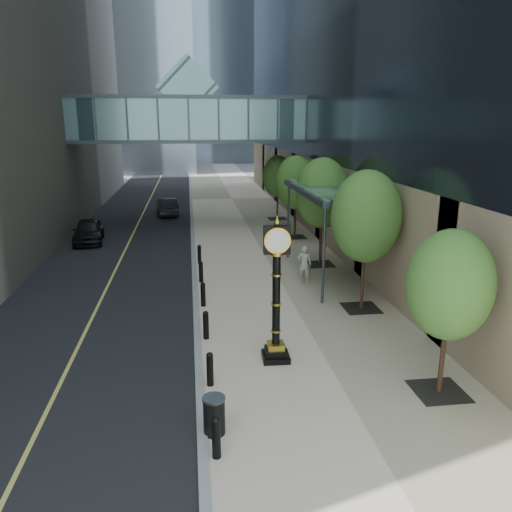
# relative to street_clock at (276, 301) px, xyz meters

# --- Properties ---
(ground) EXTENTS (320.00, 320.00, 0.00)m
(ground) POSITION_rel_street_clock_xyz_m (0.58, -5.53, -2.01)
(ground) COLOR gray
(ground) RESTS_ON ground
(road) EXTENTS (8.00, 180.00, 0.02)m
(road) POSITION_rel_street_clock_xyz_m (-6.42, 34.47, -2.00)
(road) COLOR black
(road) RESTS_ON ground
(sidewalk) EXTENTS (8.00, 180.00, 0.06)m
(sidewalk) POSITION_rel_street_clock_xyz_m (1.58, 34.47, -1.98)
(sidewalk) COLOR beige
(sidewalk) RESTS_ON ground
(curb) EXTENTS (0.25, 180.00, 0.07)m
(curb) POSITION_rel_street_clock_xyz_m (-2.42, 34.47, -1.98)
(curb) COLOR gray
(curb) RESTS_ON ground
(distant_tower_c) EXTENTS (22.00, 22.00, 65.00)m
(distant_tower_c) POSITION_rel_street_clock_xyz_m (-5.42, 114.47, 30.49)
(distant_tower_c) COLOR #A4B8CE
(distant_tower_c) RESTS_ON ground
(skywalk) EXTENTS (17.00, 4.20, 5.80)m
(skywalk) POSITION_rel_street_clock_xyz_m (-2.42, 22.47, 5.70)
(skywalk) COLOR slate
(skywalk) RESTS_ON ground
(entrance_canopy) EXTENTS (3.00, 8.00, 4.38)m
(entrance_canopy) POSITION_rel_street_clock_xyz_m (4.06, 8.47, 2.18)
(entrance_canopy) COLOR #383F44
(entrance_canopy) RESTS_ON ground
(bollard_row) EXTENTS (0.20, 16.20, 0.90)m
(bollard_row) POSITION_rel_street_clock_xyz_m (-2.12, 3.47, -1.50)
(bollard_row) COLOR black
(bollard_row) RESTS_ON sidewalk
(street_trees) EXTENTS (2.71, 28.31, 5.57)m
(street_trees) POSITION_rel_street_clock_xyz_m (4.18, 10.51, 1.59)
(street_trees) COLOR black
(street_trees) RESTS_ON sidewalk
(street_clock) EXTENTS (0.88, 0.88, 4.50)m
(street_clock) POSITION_rel_street_clock_xyz_m (0.00, 0.00, 0.00)
(street_clock) COLOR black
(street_clock) RESTS_ON sidewalk
(trash_bin) EXTENTS (0.62, 0.62, 0.90)m
(trash_bin) POSITION_rel_street_clock_xyz_m (-2.12, -3.62, -1.50)
(trash_bin) COLOR black
(trash_bin) RESTS_ON sidewalk
(pedestrian) EXTENTS (0.76, 0.62, 1.78)m
(pedestrian) POSITION_rel_street_clock_xyz_m (2.66, 7.61, -1.06)
(pedestrian) COLOR #B0ACA1
(pedestrian) RESTS_ON sidewalk
(car_near) EXTENTS (2.14, 4.41, 1.45)m
(car_near) POSITION_rel_street_clock_xyz_m (-8.90, 17.48, -1.27)
(car_near) COLOR black
(car_near) RESTS_ON road
(car_far) EXTENTS (2.01, 4.38, 1.39)m
(car_far) POSITION_rel_street_clock_xyz_m (-4.39, 26.49, -1.29)
(car_far) COLOR black
(car_far) RESTS_ON road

